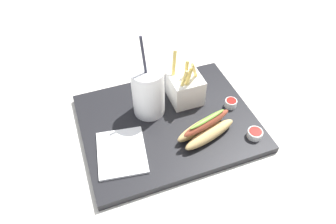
{
  "coord_description": "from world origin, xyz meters",
  "views": [
    {
      "loc": [
        0.18,
        0.5,
        0.62
      ],
      "look_at": [
        0.0,
        0.0,
        0.05
      ],
      "focal_mm": 32.81,
      "sensor_mm": 36.0,
      "label": 1
    }
  ],
  "objects_px": {
    "soda_cup": "(148,92)",
    "napkin_stack": "(122,152)",
    "hot_dog_1": "(206,129)",
    "ketchup_cup_2": "(255,133)",
    "fries_basket": "(185,88)",
    "ketchup_cup_1": "(231,103)"
  },
  "relations": [
    {
      "from": "hot_dog_1",
      "to": "napkin_stack",
      "type": "xyz_separation_m",
      "value": [
        0.21,
        -0.02,
        -0.02
      ]
    },
    {
      "from": "hot_dog_1",
      "to": "napkin_stack",
      "type": "distance_m",
      "value": 0.21
    },
    {
      "from": "soda_cup",
      "to": "fries_basket",
      "type": "bearing_deg",
      "value": -174.91
    },
    {
      "from": "fries_basket",
      "to": "napkin_stack",
      "type": "height_order",
      "value": "fries_basket"
    },
    {
      "from": "soda_cup",
      "to": "napkin_stack",
      "type": "xyz_separation_m",
      "value": [
        0.1,
        0.11,
        -0.07
      ]
    },
    {
      "from": "ketchup_cup_2",
      "to": "hot_dog_1",
      "type": "bearing_deg",
      "value": -21.92
    },
    {
      "from": "hot_dog_1",
      "to": "ketchup_cup_2",
      "type": "height_order",
      "value": "hot_dog_1"
    },
    {
      "from": "ketchup_cup_2",
      "to": "napkin_stack",
      "type": "bearing_deg",
      "value": -11.22
    },
    {
      "from": "hot_dog_1",
      "to": "napkin_stack",
      "type": "height_order",
      "value": "hot_dog_1"
    },
    {
      "from": "ketchup_cup_1",
      "to": "soda_cup",
      "type": "bearing_deg",
      "value": -16.06
    },
    {
      "from": "fries_basket",
      "to": "ketchup_cup_1",
      "type": "bearing_deg",
      "value": 146.34
    },
    {
      "from": "fries_basket",
      "to": "napkin_stack",
      "type": "relative_size",
      "value": 1.07
    },
    {
      "from": "hot_dog_1",
      "to": "ketchup_cup_1",
      "type": "relative_size",
      "value": 5.1
    },
    {
      "from": "soda_cup",
      "to": "ketchup_cup_2",
      "type": "xyz_separation_m",
      "value": [
        -0.22,
        0.17,
        -0.06
      ]
    },
    {
      "from": "soda_cup",
      "to": "napkin_stack",
      "type": "relative_size",
      "value": 1.68
    },
    {
      "from": "soda_cup",
      "to": "ketchup_cup_2",
      "type": "height_order",
      "value": "soda_cup"
    },
    {
      "from": "napkin_stack",
      "to": "fries_basket",
      "type": "bearing_deg",
      "value": -150.28
    },
    {
      "from": "soda_cup",
      "to": "hot_dog_1",
      "type": "distance_m",
      "value": 0.17
    },
    {
      "from": "fries_basket",
      "to": "ketchup_cup_2",
      "type": "xyz_separation_m",
      "value": [
        -0.11,
        0.18,
        -0.03
      ]
    },
    {
      "from": "hot_dog_1",
      "to": "ketchup_cup_2",
      "type": "distance_m",
      "value": 0.12
    },
    {
      "from": "ketchup_cup_1",
      "to": "napkin_stack",
      "type": "distance_m",
      "value": 0.32
    },
    {
      "from": "soda_cup",
      "to": "ketchup_cup_1",
      "type": "xyz_separation_m",
      "value": [
        -0.21,
        0.06,
        -0.06
      ]
    }
  ]
}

